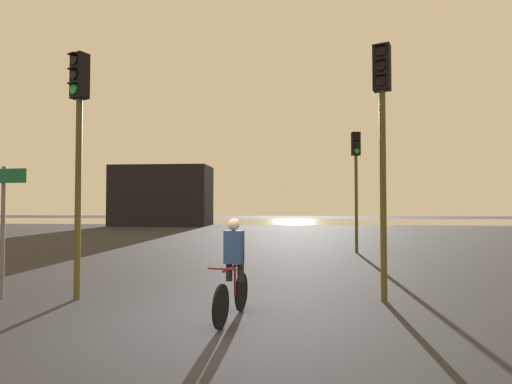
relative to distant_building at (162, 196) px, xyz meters
name	(u,v)px	position (x,y,z in m)	size (l,w,h in m)	color
ground_plane	(197,325)	(9.82, -28.43, -2.63)	(120.00, 120.00, 0.00)	#28282D
water_strip	(277,221)	(9.82, 10.00, -2.63)	(80.00, 16.00, 0.01)	gray
distant_building	(162,196)	(0.00, 0.00, 0.00)	(8.44, 4.00, 5.26)	black
traffic_light_near_right	(382,124)	(13.05, -26.65, 0.79)	(0.39, 0.41, 4.97)	#4C4719
traffic_light_far_right	(356,169)	(13.82, -18.89, 0.59)	(0.34, 0.36, 4.65)	#4C4719
traffic_light_near_left	(79,129)	(7.10, -27.01, 0.72)	(0.39, 0.41, 4.84)	#4C4719
direction_sign_post	(2,212)	(5.62, -27.13, -0.93)	(1.10, 0.17, 2.60)	slate
cyclist	(233,267)	(10.33, -28.03, -1.81)	(0.49, 1.69, 1.62)	black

